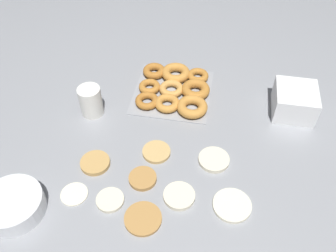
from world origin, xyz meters
The scene contains 14 objects.
ground_plane centered at (0.00, 0.00, 0.00)m, with size 3.00×3.00×0.00m, color gray.
pancake_0 centered at (0.22, 0.08, 0.01)m, with size 0.09×0.09×0.02m, color tan.
pancake_1 centered at (-0.05, 0.15, 0.01)m, with size 0.09×0.09×0.01m, color beige.
pancake_2 centered at (0.06, 0.11, 0.01)m, with size 0.08×0.08×0.01m, color #B27F42.
pancake_3 centered at (0.25, 0.20, 0.00)m, with size 0.08×0.08×0.01m, color silver.
pancake_4 centered at (-0.21, 0.15, 0.01)m, with size 0.11×0.11×0.01m, color silver.
pancake_5 centered at (0.03, 0.24, 0.01)m, with size 0.11×0.11×0.01m, color #B27F42.
pancake_6 centered at (0.04, 0.00, 0.01)m, with size 0.09×0.09×0.01m, color tan.
pancake_7 centered at (-0.14, 0.00, 0.01)m, with size 0.10×0.10×0.01m, color beige.
pancake_8 centered at (0.14, 0.20, 0.01)m, with size 0.08×0.08×0.01m, color beige.
donut_tray centered at (0.03, -0.30, 0.02)m, with size 0.29×0.29×0.04m.
batter_bowl centered at (0.39, 0.27, 0.03)m, with size 0.17×0.17×0.06m.
container_stack centered at (-0.40, -0.28, 0.05)m, with size 0.14×0.15×0.10m.
paper_cup centered at (0.30, -0.14, 0.05)m, with size 0.08×0.08×0.11m.
Camera 1 is at (-0.12, 0.70, 0.90)m, focal length 38.00 mm.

